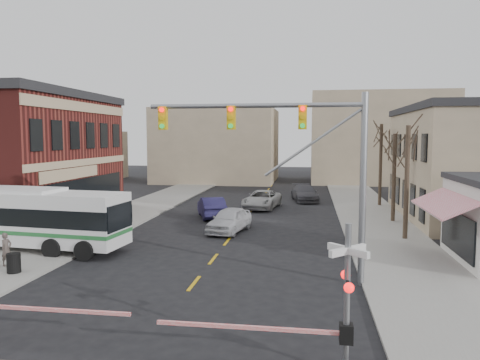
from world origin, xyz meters
name	(u,v)px	position (x,y,z in m)	size (l,w,h in m)	color
ground	(181,300)	(0.00, 0.00, 0.00)	(160.00, 160.00, 0.00)	black
sidewalk_west	(136,211)	(-9.50, 20.00, 0.06)	(5.00, 60.00, 0.12)	gray
sidewalk_east	(371,216)	(9.50, 20.00, 0.06)	(5.00, 60.00, 0.12)	gray
tree_east_a	(407,182)	(10.50, 12.00, 3.50)	(0.28, 0.28, 6.75)	#382B21
tree_east_b	(394,178)	(10.80, 18.00, 3.27)	(0.28, 0.28, 6.30)	#382B21
tree_east_c	(381,165)	(11.00, 26.00, 3.72)	(0.28, 0.28, 7.20)	#382B21
transit_bus	(17,217)	(-11.12, 6.54, 1.82)	(12.72, 3.99, 3.22)	silver
traffic_signal_mast	(300,149)	(4.39, 2.89, 5.69)	(9.16, 0.30, 8.00)	gray
rr_crossing_east	(330,300)	(5.35, -4.79, 1.97)	(5.60, 1.36, 4.00)	gray
trash_bin	(14,263)	(-8.29, 1.98, 0.56)	(0.60, 0.60, 0.88)	black
car_a	(229,220)	(-0.36, 12.90, 0.79)	(1.87, 4.65, 1.59)	#B7B7BC
car_b	(212,207)	(-2.66, 18.10, 0.80)	(1.69, 4.85, 1.60)	#1C193F
car_c	(262,199)	(0.72, 23.30, 0.77)	(2.55, 5.53, 1.54)	#B2B2B2
car_d	(305,193)	(4.33, 28.50, 0.77)	(2.15, 5.28, 1.53)	#49484E
pedestrian_near	(6,249)	(-9.36, 3.01, 0.90)	(0.57, 0.38, 1.57)	#4C413C
pedestrian_far	(48,226)	(-10.48, 8.42, 0.94)	(0.80, 0.62, 1.64)	#383C62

